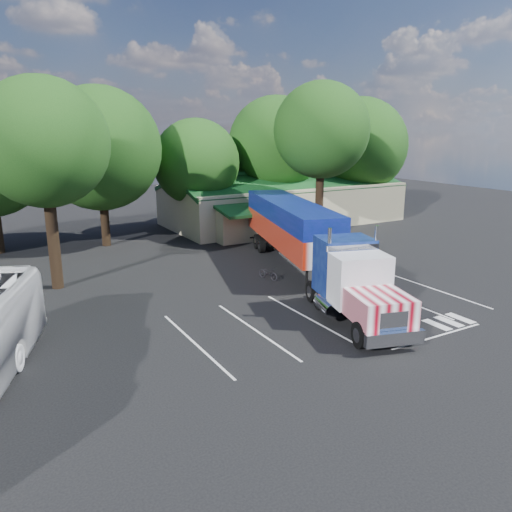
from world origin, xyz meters
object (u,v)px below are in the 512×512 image
silver_sedan (293,231)px  semi_truck (304,236)px  bicycle (268,273)px  woman (323,274)px

silver_sedan → semi_truck: bearing=132.0°
semi_truck → bicycle: size_ratio=13.83×
woman → silver_sedan: bearing=-54.3°
semi_truck → silver_sedan: bearing=75.8°
woman → bicycle: woman is taller
silver_sedan → woman: bearing=136.2°
semi_truck → woman: 3.36m
woman → silver_sedan: (6.29, 12.67, -0.17)m
semi_truck → woman: semi_truck is taller
woman → silver_sedan: woman is taller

